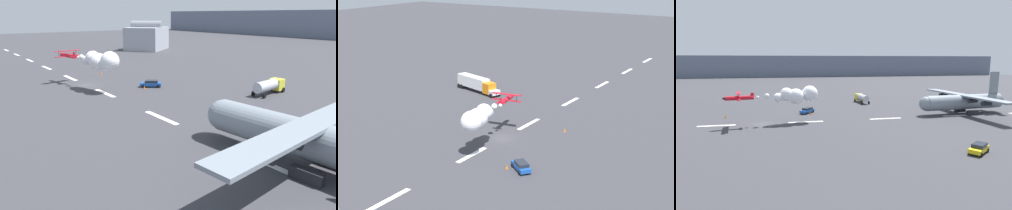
{
  "view_description": "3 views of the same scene",
  "coord_description": "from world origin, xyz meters",
  "views": [
    {
      "loc": [
        66.84,
        -26.67,
        15.26
      ],
      "look_at": [
        30.99,
        0.0,
        2.41
      ],
      "focal_mm": 33.85,
      "sensor_mm": 36.0,
      "label": 1
    },
    {
      "loc": [
        72.89,
        47.83,
        32.64
      ],
      "look_at": [
        -4.21,
        -1.97,
        5.17
      ],
      "focal_mm": 52.71,
      "sensor_mm": 36.0,
      "label": 2
    },
    {
      "loc": [
        6.63,
        -62.54,
        14.18
      ],
      "look_at": [
        19.52,
        3.77,
        3.08
      ],
      "focal_mm": 29.17,
      "sensor_mm": 36.0,
      "label": 3
    }
  ],
  "objects": [
    {
      "name": "traffic_cone_far",
      "position": [
        11.42,
        8.29,
        0.38
      ],
      "size": [
        0.44,
        0.44,
        0.75
      ],
      "primitive_type": "cone",
      "color": "orange",
      "rests_on": "ground"
    },
    {
      "name": "runway_stripe_7",
      "position": [
        48.76,
        0.0,
        0.01
      ],
      "size": [
        8.0,
        0.9,
        0.01
      ],
      "primitive_type": "cube",
      "color": "white",
      "rests_on": "ground"
    },
    {
      "name": "hangar_building",
      "position": [
        -53.35,
        51.05,
        5.26
      ],
      "size": [
        22.75,
        23.64,
        12.49
      ],
      "color": "#9EA3AD",
      "rests_on": "ground"
    },
    {
      "name": "stunt_biplane_red",
      "position": [
        7.35,
        0.05,
        6.33
      ],
      "size": [
        20.48,
        7.84,
        4.06
      ],
      "color": "red"
    },
    {
      "name": "fuel_tanker_truck",
      "position": [
        29.86,
        25.69,
        1.73
      ],
      "size": [
        3.49,
        8.49,
        2.9
      ],
      "color": "yellow",
      "rests_on": "ground"
    },
    {
      "name": "airport_staff_sedan",
      "position": [
        10.67,
        10.52,
        0.81
      ],
      "size": [
        4.18,
        4.66,
        1.52
      ],
      "color": "#194CA5",
      "rests_on": "ground"
    },
    {
      "name": "runway_stripe_2",
      "position": [
        -48.76,
        0.0,
        0.01
      ],
      "size": [
        8.0,
        0.9,
        0.01
      ],
      "primitive_type": "cube",
      "color": "white",
      "rests_on": "ground"
    },
    {
      "name": "runway_stripe_5",
      "position": [
        9.75,
        0.0,
        0.01
      ],
      "size": [
        8.0,
        0.9,
        0.01
      ],
      "primitive_type": "cube",
      "color": "white",
      "rests_on": "ground"
    },
    {
      "name": "runway_stripe_4",
      "position": [
        -9.75,
        0.0,
        0.01
      ],
      "size": [
        8.0,
        0.9,
        0.01
      ],
      "primitive_type": "cube",
      "color": "white",
      "rests_on": "ground"
    },
    {
      "name": "runway_stripe_3",
      "position": [
        -29.26,
        0.0,
        0.01
      ],
      "size": [
        8.0,
        0.9,
        0.01
      ],
      "primitive_type": "cube",
      "color": "white",
      "rests_on": "ground"
    },
    {
      "name": "runway_stripe_6",
      "position": [
        29.26,
        0.0,
        0.01
      ],
      "size": [
        8.0,
        0.9,
        0.01
      ],
      "primitive_type": "cube",
      "color": "white",
      "rests_on": "ground"
    },
    {
      "name": "ground_plane",
      "position": [
        0.0,
        0.0,
        0.0
      ],
      "size": [
        440.0,
        440.0,
        0.0
      ],
      "primitive_type": "plane",
      "color": "#38383D",
      "rests_on": "ground"
    },
    {
      "name": "runway_stripe_1",
      "position": [
        -68.27,
        0.0,
        0.01
      ],
      "size": [
        8.0,
        0.9,
        0.01
      ],
      "primitive_type": "cube",
      "color": "white",
      "rests_on": "ground"
    },
    {
      "name": "traffic_cone_near",
      "position": [
        -9.62,
        8.2,
        0.38
      ],
      "size": [
        0.44,
        0.44,
        0.75
      ],
      "primitive_type": "cone",
      "color": "orange",
      "rests_on": "ground"
    },
    {
      "name": "cargo_transport_plane",
      "position": [
        50.85,
        2.18,
        3.35
      ],
      "size": [
        24.56,
        30.49,
        11.13
      ],
      "color": "gray",
      "rests_on": "ground"
    },
    {
      "name": "runway_stripe_0",
      "position": [
        -87.78,
        0.0,
        0.01
      ],
      "size": [
        8.0,
        0.9,
        0.01
      ],
      "primitive_type": "cube",
      "color": "white",
      "rests_on": "ground"
    }
  ]
}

